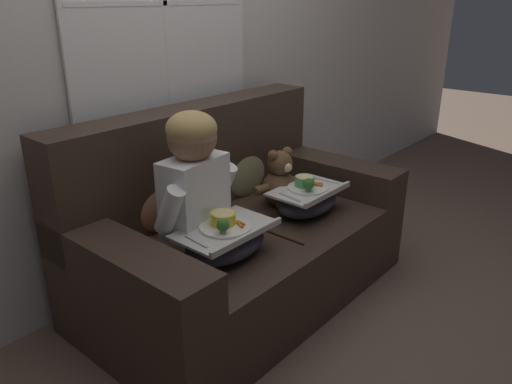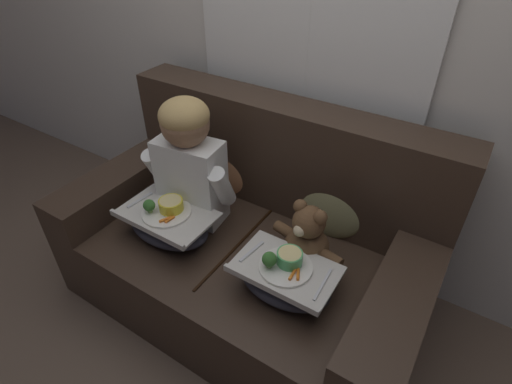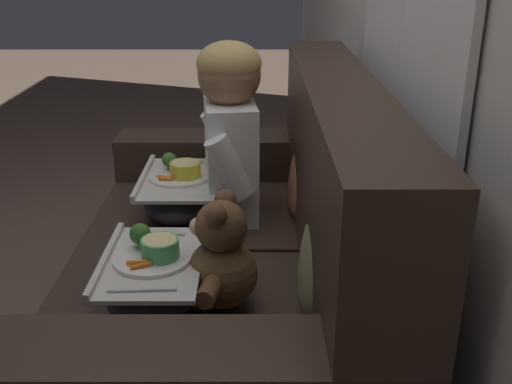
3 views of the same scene
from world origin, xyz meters
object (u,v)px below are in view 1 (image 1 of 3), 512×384
Objects in this scene: throw_pillow_behind_child at (158,197)px; teddy_bear at (280,181)px; lap_tray_teddy at (307,199)px; child_figure at (194,174)px; throw_pillow_behind_teddy at (243,166)px; couch at (234,233)px; lap_tray_child at (225,241)px.

throw_pillow_behind_child is 1.04× the size of teddy_bear.
child_figure is at bearing 163.39° from lap_tray_teddy.
teddy_bear is at bearing -90.18° from throw_pillow_behind_teddy.
lap_tray_teddy is at bearing -89.91° from teddy_bear.
couch is 0.45m from throw_pillow_behind_child.
lap_tray_child is 1.08× the size of lap_tray_teddy.
throw_pillow_behind_child is (-0.31, 0.21, 0.25)m from couch.
child_figure reaches higher than lap_tray_child.
lap_tray_child is (-0.31, -0.24, 0.16)m from couch.
lap_tray_teddy is (0.31, -0.24, 0.16)m from couch.
throw_pillow_behind_teddy is 1.09× the size of teddy_bear.
couch reaches higher than lap_tray_child.
lap_tray_child is (-0.63, -0.18, -0.06)m from teddy_bear.
throw_pillow_behind_child is 0.83× the size of lap_tray_child.
lap_tray_child is at bearing -143.89° from throw_pillow_behind_teddy.
couch reaches higher than throw_pillow_behind_child.
teddy_bear is (-0.00, -0.27, -0.03)m from throw_pillow_behind_teddy.
throw_pillow_behind_child is at bearing 156.36° from teddy_bear.
couch is 0.45m from throw_pillow_behind_teddy.
teddy_bear is 0.79× the size of lap_tray_child.
throw_pillow_behind_teddy is at bearing 89.93° from lap_tray_teddy.
couch reaches higher than lap_tray_teddy.
lap_tray_teddy is (-0.00, -0.46, -0.09)m from throw_pillow_behind_teddy.
throw_pillow_behind_child reaches higher than lap_tray_child.
lap_tray_child is (-0.00, -0.46, -0.09)m from throw_pillow_behind_child.
throw_pillow_behind_child is 0.95× the size of throw_pillow_behind_teddy.
throw_pillow_behind_teddy is 0.60× the size of child_figure.
throw_pillow_behind_teddy is at bearing 89.82° from teddy_bear.
teddy_bear is 0.65m from lap_tray_child.
throw_pillow_behind_child is 0.68m from teddy_bear.
throw_pillow_behind_child is 0.32m from child_figure.
couch is 0.43m from lap_tray_teddy.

